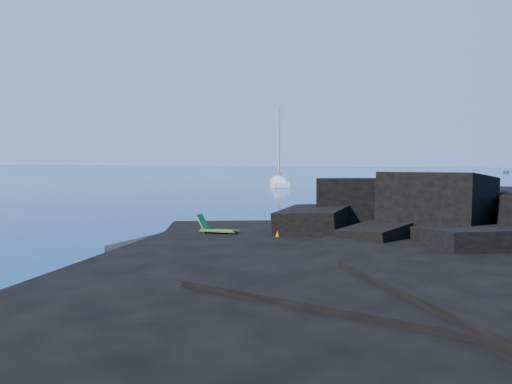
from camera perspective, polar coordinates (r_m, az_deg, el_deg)
ground at (r=24.13m, az=-13.97°, el=-6.00°), size 400.00×400.00×0.00m
headland at (r=23.24m, az=18.88°, el=-6.48°), size 24.00×24.00×3.60m
beach at (r=22.48m, az=-3.54°, el=-6.62°), size 9.08×6.86×0.70m
surf_foam at (r=26.47m, az=1.25°, el=-5.00°), size 10.00×8.00×0.06m
sailboat at (r=71.02m, az=2.67°, el=0.65°), size 6.13×10.90×11.35m
deck_chair at (r=23.23m, az=-4.27°, el=-3.85°), size 1.86×0.92×1.25m
towel at (r=23.53m, az=0.18°, el=-5.21°), size 2.11×1.55×0.05m
sunbather at (r=23.51m, az=0.18°, el=-4.89°), size 1.62×0.95×0.21m
marker_cone at (r=22.19m, az=2.48°, el=-5.13°), size 0.37×0.37×0.54m
distant_boat_a at (r=148.75m, az=26.66°, el=1.98°), size 1.95×4.13×0.53m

